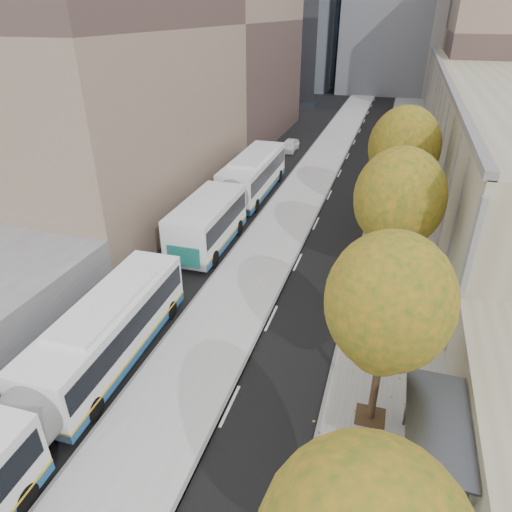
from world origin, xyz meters
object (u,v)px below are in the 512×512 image
at_px(bus_far, 237,192).
at_px(distant_car, 290,145).
at_px(bus_near, 52,393).
at_px(bus_shelter, 443,433).

relative_size(bus_far, distant_car, 5.06).
xyz_separation_m(bus_near, distant_car, (-0.60, 38.75, -0.91)).
bearing_deg(distant_car, bus_far, -87.97).
distance_m(bus_shelter, bus_near, 13.16).
bearing_deg(bus_near, bus_shelter, 5.58).
bearing_deg(bus_near, distant_car, 89.44).
height_order(bus_shelter, bus_near, bus_near).
height_order(bus_shelter, distant_car, bus_shelter).
bearing_deg(bus_near, bus_far, 89.43).
xyz_separation_m(bus_near, bus_far, (-0.32, 20.71, 0.18)).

